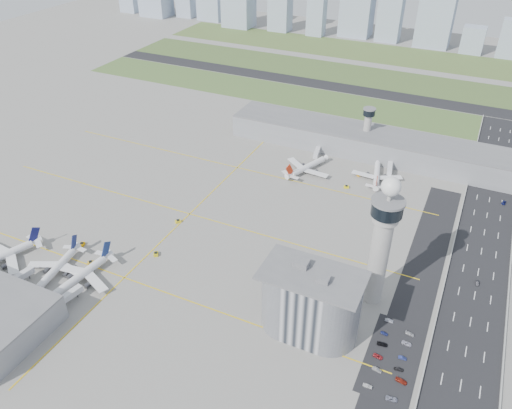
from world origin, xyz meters
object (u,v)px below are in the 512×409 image
at_px(car_lot_4, 384,333).
at_px(car_lot_7, 401,381).
at_px(car_lot_9, 402,358).
at_px(tug_0, 82,244).
at_px(airplane_near_a, 0,253).
at_px(car_hw_1, 477,283).
at_px(jet_bridge_near_2, 56,307).
at_px(tug_4, 346,187).
at_px(car_lot_8, 399,369).
at_px(airplane_near_b, 55,265).
at_px(car_lot_11, 410,334).
at_px(car_lot_6, 392,399).
at_px(tug_3, 178,221).
at_px(secondary_tower, 367,126).
at_px(car_lot_5, 389,321).
at_px(tug_5, 359,175).
at_px(tug_2, 156,254).
at_px(car_hw_4, 486,155).
at_px(car_lot_1, 377,370).
at_px(car_lot_0, 368,386).
at_px(jet_bridge_near_1, 7,287).
at_px(admin_building, 310,303).
at_px(car_hw_2, 504,203).
at_px(control_tower, 382,238).
at_px(car_lot_10, 407,343).
at_px(car_lot_2, 378,356).
at_px(car_lot_3, 382,344).
at_px(airplane_far_b, 377,171).
at_px(jet_bridge_far_0, 318,150).
at_px(tug_1, 91,263).
at_px(jet_bridge_far_1, 390,165).
at_px(airplane_near_c, 79,272).

distance_m(car_lot_4, car_lot_7, 23.94).
bearing_deg(car_lot_9, tug_0, 85.76).
relative_size(airplane_near_a, car_lot_7, 9.14).
bearing_deg(car_hw_1, jet_bridge_near_2, -154.89).
relative_size(tug_4, car_lot_8, 0.84).
distance_m(airplane_near_b, car_lot_11, 167.56).
bearing_deg(car_lot_11, jet_bridge_near_2, 119.14).
bearing_deg(car_lot_6, tug_3, 58.36).
bearing_deg(secondary_tower, car_lot_5, -71.03).
xyz_separation_m(tug_5, car_hw_1, (78.98, -75.45, -0.17)).
relative_size(secondary_tower, tug_2, 10.00).
bearing_deg(car_lot_8, car_hw_4, -12.86).
xyz_separation_m(jet_bridge_near_2, car_lot_1, (137.19, 29.95, -2.22)).
distance_m(tug_4, car_lot_0, 144.98).
relative_size(tug_2, car_lot_1, 0.84).
bearing_deg(jet_bridge_near_1, car_hw_1, -53.26).
xyz_separation_m(jet_bridge_near_1, tug_5, (119.26, 175.33, -2.05)).
distance_m(admin_building, jet_bridge_near_1, 141.07).
bearing_deg(secondary_tower, car_lot_0, -74.45).
bearing_deg(car_hw_2, car_lot_7, -91.94).
distance_m(control_tower, car_lot_10, 44.98).
bearing_deg(tug_3, jet_bridge_near_1, -74.86).
bearing_deg(car_lot_9, car_lot_1, 138.36).
bearing_deg(car_lot_2, car_lot_3, 7.79).
xyz_separation_m(airplane_near_a, jet_bridge_near_1, (19.88, -14.43, -2.95)).
distance_m(car_lot_7, car_hw_1, 74.18).
distance_m(tug_2, car_hw_4, 236.64).
bearing_deg(admin_building, airplane_far_b, 92.00).
bearing_deg(tug_4, car_lot_10, 4.36).
relative_size(admin_building, jet_bridge_far_0, 3.00).
bearing_deg(tug_1, admin_building, -128.95).
bearing_deg(car_lot_0, car_lot_4, -0.45).
distance_m(tug_4, car_lot_1, 137.21).
bearing_deg(car_hw_2, car_lot_6, -91.89).
height_order(jet_bridge_far_1, car_lot_6, jet_bridge_far_1).
relative_size(airplane_near_b, tug_3, 12.15).
bearing_deg(car_hw_2, airplane_near_b, -131.61).
relative_size(car_lot_3, car_lot_9, 1.30).
bearing_deg(tug_2, car_lot_5, -30.08).
bearing_deg(jet_bridge_far_1, jet_bridge_near_2, -38.55).
bearing_deg(jet_bridge_far_1, car_hw_4, 119.26).
height_order(airplane_near_a, tug_3, airplane_near_a).
relative_size(airplane_near_c, airplane_far_b, 1.09).
bearing_deg(car_lot_2, jet_bridge_near_1, 111.20).
xyz_separation_m(jet_bridge_far_0, car_lot_2, (80.97, -156.40, -2.29)).
distance_m(car_lot_3, car_hw_2, 142.33).
bearing_deg(airplane_near_a, tug_0, 155.58).
height_order(car_lot_6, car_lot_7, car_lot_7).
relative_size(jet_bridge_near_2, car_lot_8, 3.89).
height_order(car_lot_4, car_hw_4, car_hw_4).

